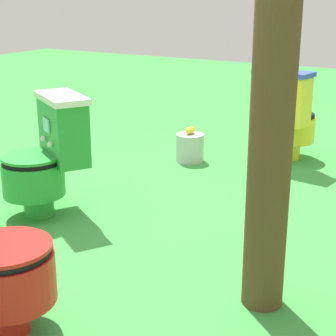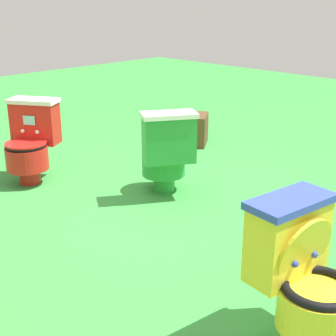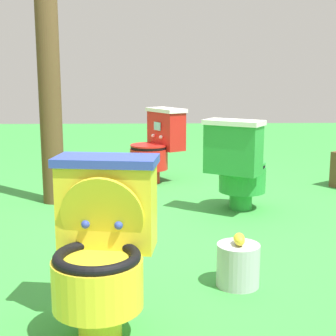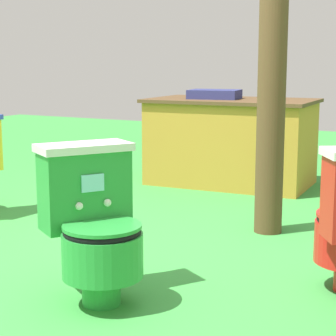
# 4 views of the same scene
# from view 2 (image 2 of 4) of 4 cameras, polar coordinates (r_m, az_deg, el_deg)

# --- Properties ---
(ground) EXTENTS (14.00, 14.00, 0.00)m
(ground) POSITION_cam_2_polar(r_m,az_deg,el_deg) (3.70, -3.24, -6.23)
(ground) COLOR green
(toilet_green) EXTENTS (0.63, 0.60, 0.73)m
(toilet_green) POSITION_cam_2_polar(r_m,az_deg,el_deg) (4.07, -0.24, 1.89)
(toilet_green) COLOR green
(toilet_green) RESTS_ON ground
(toilet_yellow) EXTENTS (0.54, 0.47, 0.73)m
(toilet_yellow) POSITION_cam_2_polar(r_m,az_deg,el_deg) (2.43, 15.37, -11.81)
(toilet_yellow) COLOR yellow
(toilet_yellow) RESTS_ON ground
(toilet_red) EXTENTS (0.60, 0.63, 0.73)m
(toilet_red) POSITION_cam_2_polar(r_m,az_deg,el_deg) (4.54, -15.62, 3.04)
(toilet_red) COLOR red
(toilet_red) RESTS_ON ground
(small_crate) EXTENTS (0.43, 0.46, 0.34)m
(small_crate) POSITION_cam_2_polar(r_m,az_deg,el_deg) (5.52, 3.07, 4.49)
(small_crate) COLOR brown
(small_crate) RESTS_ON ground
(lemon_bucket) EXTENTS (0.22, 0.22, 0.28)m
(lemon_bucket) POSITION_cam_2_polar(r_m,az_deg,el_deg) (3.21, 14.61, -8.75)
(lemon_bucket) COLOR #B7B7BF
(lemon_bucket) RESTS_ON ground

